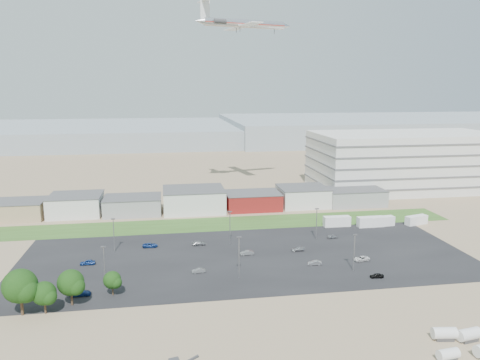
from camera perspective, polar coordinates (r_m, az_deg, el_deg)
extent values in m
plane|color=#856C54|center=(108.42, 0.08, -13.18)|extent=(700.00, 700.00, 0.00)
cube|color=black|center=(127.42, 0.86, -9.36)|extent=(120.00, 50.00, 0.01)
cube|color=#33521F|center=(156.82, -2.99, -5.38)|extent=(160.00, 16.00, 0.02)
cube|color=silver|center=(222.01, 19.44, 2.22)|extent=(80.00, 40.00, 25.00)
imported|color=silver|center=(128.55, 14.58, -9.26)|extent=(4.52, 2.47, 1.20)
imported|color=#A5A5AA|center=(123.14, 9.10, -9.96)|extent=(3.68, 1.55, 1.18)
imported|color=black|center=(118.78, 16.33, -11.12)|extent=(3.36, 1.65, 1.10)
imported|color=#595B5E|center=(117.55, -5.08, -10.94)|extent=(3.35, 1.36, 1.08)
imported|color=navy|center=(128.10, -18.09, -9.51)|extent=(3.84, 1.58, 1.30)
imported|color=#A5A5AA|center=(136.65, -5.03, -7.70)|extent=(4.05, 1.86, 1.15)
imported|color=#595B5E|center=(128.68, 0.87, -8.85)|extent=(3.79, 1.43, 1.24)
imported|color=#A5A5AA|center=(144.87, 11.22, -6.78)|extent=(3.38, 1.69, 1.10)
imported|color=navy|center=(136.97, -10.91, -7.81)|extent=(4.33, 2.07, 1.19)
imported|color=navy|center=(110.85, -18.91, -12.88)|extent=(4.61, 2.00, 1.32)
imported|color=#A5A5AA|center=(132.46, 7.03, -8.38)|extent=(3.81, 1.61, 1.10)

